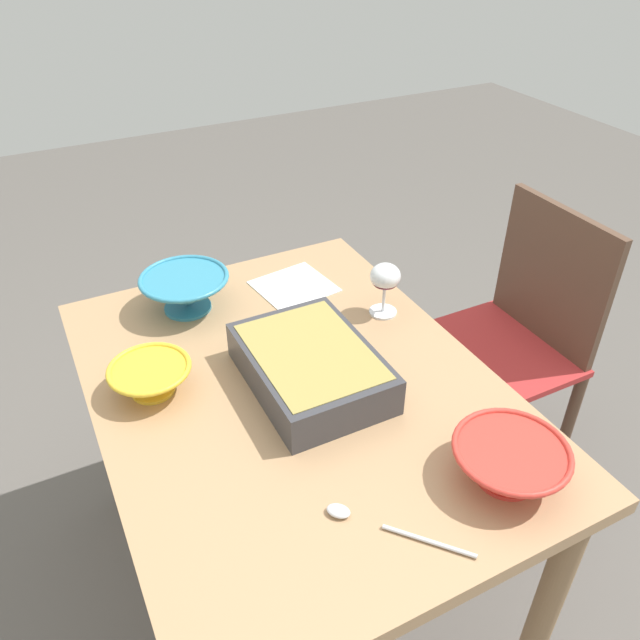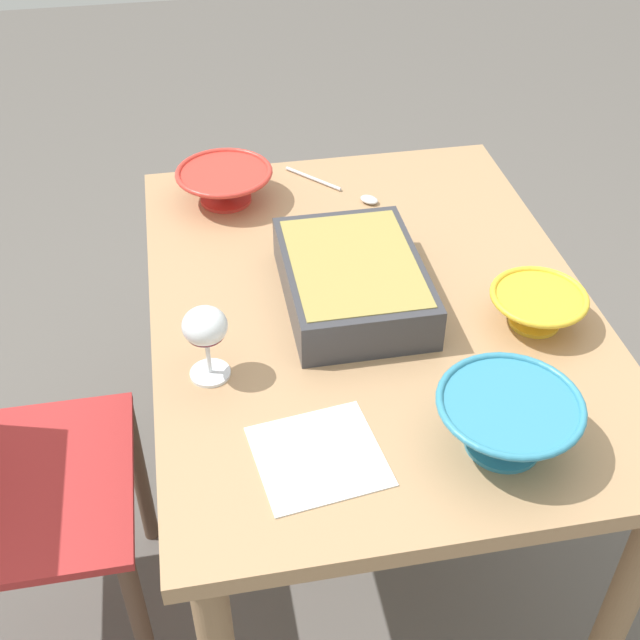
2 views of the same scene
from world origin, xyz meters
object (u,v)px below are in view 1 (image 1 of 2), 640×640
Objects in this scene: chair at (511,337)px; casserole_dish at (311,365)px; serving_bowl at (186,291)px; small_bowl at (151,377)px; wine_glass at (385,279)px; mixing_bowl at (509,461)px; napkin at (294,286)px; dining_table at (296,417)px; serving_spoon at (370,522)px.

chair is 2.50× the size of casserole_dish.
small_bowl is at bearing 149.45° from serving_bowl.
small_bowl is (-0.03, 0.61, -0.06)m from wine_glass.
mixing_bowl is 0.95× the size of serving_bowl.
small_bowl is 0.33m from serving_bowl.
serving_bowl is at bearing 73.38° from chair.
chair is at bearing -111.55° from napkin.
serving_bowl reaches higher than dining_table.
dining_table is 3.18× the size of casserole_dish.
napkin reaches higher than dining_table.
wine_glass is 0.62m from small_bowl.
mixing_bowl is 1.03× the size of serving_spoon.
serving_bowl is at bearing 60.91° from wine_glass.
chair reaches higher than small_bowl.
wine_glass is at bearing -64.43° from dining_table.
serving_bowl is 1.08× the size of serving_spoon.
serving_bowl reaches higher than mixing_bowl.
casserole_dish is at bearing -112.37° from small_bowl.
dining_table is 0.81m from chair.
serving_spoon reaches higher than dining_table.
casserole_dish is (-0.01, -0.04, 0.15)m from dining_table.
dining_table is 0.50m from mixing_bowl.
casserole_dish is at bearing 160.39° from napkin.
dining_table is at bearing -5.57° from serving_spoon.
serving_bowl reaches higher than small_bowl.
casserole_dish is at bearing -102.79° from dining_table.
small_bowl is at bearing 66.51° from dining_table.
dining_table is at bearing -113.49° from small_bowl.
chair is 4.59× the size of napkin.
small_bowl is 0.93× the size of napkin.
serving_spoon is (0.02, 0.28, -0.04)m from mixing_bowl.
chair is at bearing -79.33° from casserole_dish.
wine_glass reaches higher than dining_table.
serving_spoon is at bearing 164.68° from napkin.
serving_bowl is at bearing -30.55° from small_bowl.
napkin is at bearing 5.11° from mixing_bowl.
casserole_dish is at bearing -159.14° from serving_bowl.
wine_glass reaches higher than serving_bowl.
casserole_dish is (-0.16, 0.29, -0.05)m from wine_glass.
serving_bowl is at bearing 16.72° from dining_table.
casserole_dish is at bearing 119.49° from wine_glass.
mixing_bowl is 1.21× the size of small_bowl.
serving_bowl is 0.30m from napkin.
mixing_bowl is at bearing -94.97° from serving_spoon.
napkin is (0.25, -0.46, -0.04)m from small_bowl.
dining_table is 5.38× the size of serving_spoon.
serving_bowl is at bearing 23.92° from mixing_bowl.
dining_table is 5.22× the size of mixing_bowl.
casserole_dish reaches higher than serving_spoon.
napkin is (0.77, -0.21, -0.01)m from serving_spoon.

